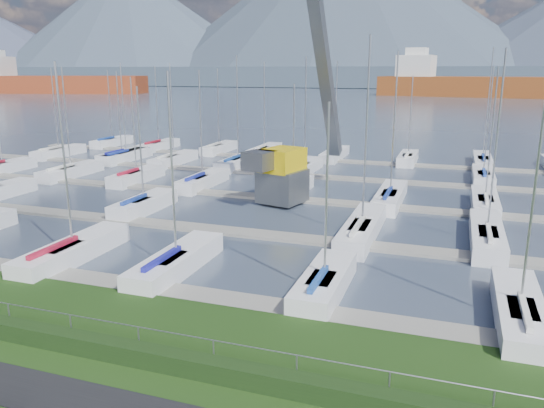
% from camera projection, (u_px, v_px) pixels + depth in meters
% --- Properties ---
extents(water, '(800.00, 540.00, 0.20)m').
position_uv_depth(water, '(438.00, 92.00, 257.45)').
color(water, '#3D4759').
extents(hedge, '(80.00, 0.70, 0.70)m').
position_uv_depth(hedge, '(158.00, 358.00, 18.71)').
color(hedge, black).
rests_on(hedge, grass).
extents(fence, '(80.00, 0.04, 0.04)m').
position_uv_depth(fence, '(162.00, 331.00, 18.87)').
color(fence, gray).
rests_on(fence, grass).
extents(foothill, '(900.00, 80.00, 12.00)m').
position_uv_depth(foothill, '(444.00, 77.00, 320.01)').
color(foothill, '#3F4E5D').
rests_on(foothill, water).
extents(mountains, '(1190.00, 360.00, 115.00)m').
position_uv_depth(mountains, '(462.00, 17.00, 376.03)').
color(mountains, '#40475D').
rests_on(mountains, water).
extents(docks, '(90.00, 41.60, 0.25)m').
position_uv_depth(docks, '(328.00, 202.00, 43.04)').
color(docks, gray).
rests_on(docks, water).
extents(crane, '(5.19, 13.45, 22.35)m').
position_uv_depth(crane, '(293.00, 133.00, 42.49)').
color(crane, '#575B5F').
rests_on(crane, water).
extents(cargo_ship_west, '(83.45, 37.79, 21.50)m').
position_uv_depth(cargo_ship_west, '(46.00, 84.00, 243.23)').
color(cargo_ship_west, maroon).
rests_on(cargo_ship_west, water).
extents(cargo_ship_mid, '(93.68, 30.25, 21.50)m').
position_uv_depth(cargo_ship_mid, '(486.00, 87.00, 210.03)').
color(cargo_ship_mid, brown).
rests_on(cargo_ship_mid, water).
extents(sailboat_fleet, '(76.40, 49.72, 13.11)m').
position_uv_depth(sailboat_fleet, '(315.00, 128.00, 45.59)').
color(sailboat_fleet, '#1A1B93').
rests_on(sailboat_fleet, water).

